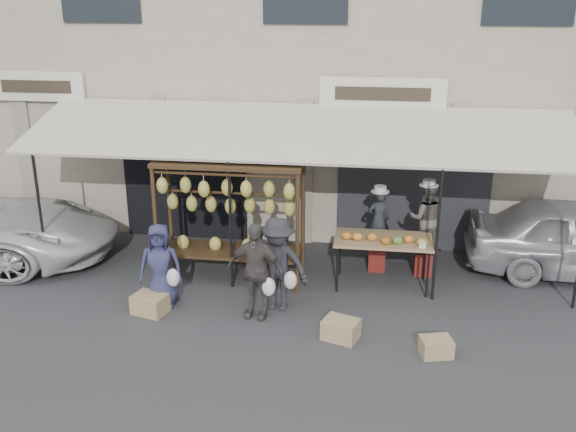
% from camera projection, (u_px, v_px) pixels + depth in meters
% --- Properties ---
extents(ground_plane, '(90.00, 90.00, 0.00)m').
position_uv_depth(ground_plane, '(278.00, 321.00, 10.26)').
color(ground_plane, '#2D2D30').
extents(shophouse, '(24.00, 6.15, 7.30)m').
position_uv_depth(shophouse, '(320.00, 51.00, 15.10)').
color(shophouse, '#B8AD95').
rests_on(shophouse, ground_plane).
extents(awning, '(10.00, 2.35, 2.92)m').
position_uv_depth(awning, '(297.00, 133.00, 11.52)').
color(awning, silver).
rests_on(awning, ground_plane).
extents(banana_rack, '(2.60, 0.90, 2.24)m').
position_uv_depth(banana_rack, '(229.00, 199.00, 11.21)').
color(banana_rack, '#332213').
rests_on(banana_rack, ground_plane).
extents(produce_table, '(1.70, 0.90, 1.04)m').
position_uv_depth(produce_table, '(383.00, 241.00, 11.18)').
color(produce_table, tan).
rests_on(produce_table, ground_plane).
extents(vendor_left, '(0.48, 0.38, 1.14)m').
position_uv_depth(vendor_left, '(379.00, 220.00, 11.83)').
color(vendor_left, '#272B31').
rests_on(vendor_left, stool_left).
extents(vendor_right, '(0.67, 0.54, 1.32)m').
position_uv_depth(vendor_right, '(426.00, 218.00, 11.60)').
color(vendor_right, '#5F5651').
rests_on(vendor_right, stool_right).
extents(customer_left, '(0.77, 0.57, 1.45)m').
position_uv_depth(customer_left, '(160.00, 266.00, 10.54)').
color(customer_left, '#2E3052').
rests_on(customer_left, ground_plane).
extents(customer_mid, '(0.99, 0.55, 1.60)m').
position_uv_depth(customer_mid, '(255.00, 270.00, 10.19)').
color(customer_mid, '#4A4340').
rests_on(customer_mid, ground_plane).
extents(customer_right, '(1.08, 0.69, 1.59)m').
position_uv_depth(customer_right, '(277.00, 264.00, 10.42)').
color(customer_right, '#26272C').
rests_on(customer_right, ground_plane).
extents(stool_left, '(0.32, 0.32, 0.43)m').
position_uv_depth(stool_left, '(377.00, 259.00, 12.10)').
color(stool_left, maroon).
rests_on(stool_left, ground_plane).
extents(stool_right, '(0.37, 0.37, 0.44)m').
position_uv_depth(stool_right, '(423.00, 263.00, 11.89)').
color(stool_right, maroon).
rests_on(stool_right, ground_plane).
extents(crate_near_a, '(0.62, 0.54, 0.31)m').
position_uv_depth(crate_near_a, '(341.00, 329.00, 9.71)').
color(crate_near_a, tan).
rests_on(crate_near_a, ground_plane).
extents(crate_near_b, '(0.51, 0.44, 0.27)m').
position_uv_depth(crate_near_b, '(436.00, 347.00, 9.27)').
color(crate_near_b, tan).
rests_on(crate_near_b, ground_plane).
extents(crate_far, '(0.62, 0.53, 0.32)m').
position_uv_depth(crate_far, '(150.00, 304.00, 10.49)').
color(crate_far, tan).
rests_on(crate_far, ground_plane).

